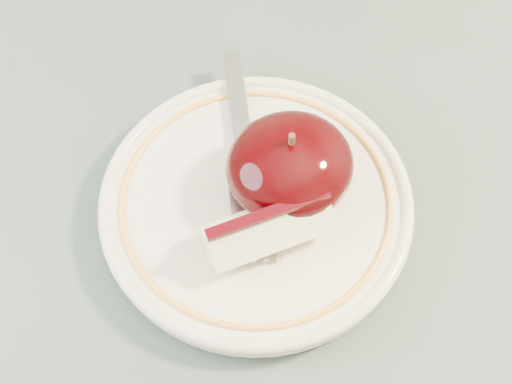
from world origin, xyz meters
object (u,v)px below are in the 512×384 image
apple_half (290,166)px  fork (245,154)px  table (297,248)px  plate (256,203)px

apple_half → fork: bearing=113.1°
table → plate: size_ratio=4.47×
table → apple_half: size_ratio=11.22×
plate → fork: (0.01, 0.03, 0.01)m
apple_half → fork: 0.04m
fork → apple_half: bearing=-134.9°
fork → table: bearing=-116.9°
plate → apple_half: 0.04m
table → apple_half: (-0.01, -0.00, 0.13)m
apple_half → fork: apple_half is taller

